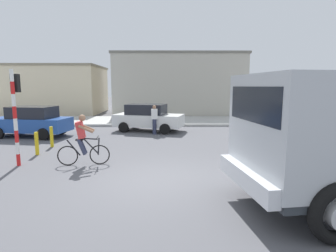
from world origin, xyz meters
name	(u,v)px	position (x,y,z in m)	size (l,w,h in m)	color
ground_plane	(155,181)	(0.00, 0.00, 0.00)	(120.00, 120.00, 0.00)	#56565B
sidewalk_far	(161,121)	(0.00, 12.89, 0.08)	(80.00, 5.00, 0.16)	#ADADA8
cyclist	(83,140)	(-2.47, 1.58, 0.86)	(1.72, 0.53, 1.72)	black
traffic_light_pole	(15,104)	(-4.64, 1.61, 2.07)	(0.24, 0.43, 3.20)	red
car_red_near	(300,121)	(7.49, 6.96, 0.82)	(4.10, 2.07, 1.60)	#B7B7BC
car_white_mid	(31,121)	(-6.78, 6.93, 0.82)	(4.21, 2.33, 1.60)	#234C9E
car_far_side	(148,117)	(-0.72, 8.65, 0.82)	(4.31, 2.72, 1.60)	white
pedestrian_near_kerb	(154,119)	(-0.30, 7.54, 0.85)	(0.34, 0.22, 1.62)	#2D334C
bollard_near	(37,143)	(-4.69, 2.99, 0.45)	(0.14, 0.14, 0.90)	gold
bollard_far	(52,137)	(-4.69, 4.39, 0.45)	(0.14, 0.14, 0.90)	gold
building_corner_left	(54,90)	(-10.77, 20.10, 2.32)	(9.42, 6.91, 4.63)	beige
building_mid_block	(179,85)	(1.55, 18.11, 2.77)	(11.68, 5.39, 5.54)	#B2AD9E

